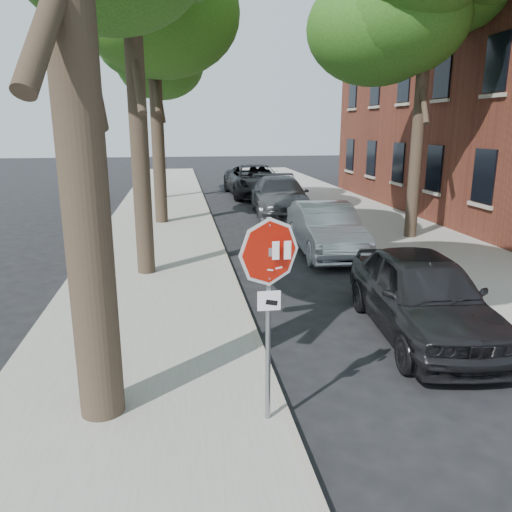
{
  "coord_description": "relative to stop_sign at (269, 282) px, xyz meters",
  "views": [
    {
      "loc": [
        -1.72,
        -5.56,
        3.73
      ],
      "look_at": [
        -0.72,
        0.83,
        2.05
      ],
      "focal_mm": 35.0,
      "sensor_mm": 36.0,
      "label": 1
    }
  ],
  "objects": [
    {
      "name": "car_c",
      "position": [
        3.3,
        15.41,
        -1.14
      ],
      "size": [
        2.66,
        5.75,
        1.63
      ],
      "primitive_type": "imported",
      "rotation": [
        0.0,
        0.0,
        -0.07
      ],
      "color": "#47474B",
      "rests_on": "ground"
    },
    {
      "name": "stop_sign",
      "position": [
        0.0,
        0.0,
        0.0
      ],
      "size": [
        0.76,
        0.34,
        2.61
      ],
      "color": "gray",
      "rests_on": "sidewalk_left"
    },
    {
      "name": "curb_left",
      "position": [
        0.25,
        12.03,
        -1.88
      ],
      "size": [
        0.12,
        55.0,
        0.13
      ],
      "primitive_type": "cube",
      "color": "#9E9384",
      "rests_on": "ground"
    },
    {
      "name": "car_b",
      "position": [
        3.3,
        8.62,
        -1.19
      ],
      "size": [
        1.8,
        4.66,
        1.51
      ],
      "primitive_type": "imported",
      "rotation": [
        0.0,
        0.0,
        -0.04
      ],
      "color": "#A2A4AA",
      "rests_on": "ground"
    },
    {
      "name": "curb_right",
      "position": [
        4.65,
        12.03,
        -1.88
      ],
      "size": [
        0.12,
        55.0,
        0.13
      ],
      "primitive_type": "cube",
      "color": "#9E9384",
      "rests_on": "ground"
    },
    {
      "name": "sidewalk_right",
      "position": [
        6.7,
        12.03,
        -1.89
      ],
      "size": [
        4.0,
        55.0,
        0.12
      ],
      "primitive_type": "cube",
      "color": "gray",
      "rests_on": "ground"
    },
    {
      "name": "tree_mid_b",
      "position": [
        -1.72,
        14.15,
        6.05
      ],
      "size": [
        5.88,
        5.46,
        10.36
      ],
      "color": "black",
      "rests_on": "sidewalk_left"
    },
    {
      "name": "sidewalk_left",
      "position": [
        -1.8,
        12.03,
        -1.89
      ],
      "size": [
        4.0,
        55.0,
        0.12
      ],
      "primitive_type": "cube",
      "color": "gray",
      "rests_on": "ground"
    },
    {
      "name": "car_a",
      "position": [
        3.3,
        2.49,
        -1.17
      ],
      "size": [
        2.24,
        4.69,
        1.55
      ],
      "primitive_type": "imported",
      "rotation": [
        0.0,
        0.0,
        -0.09
      ],
      "color": "black",
      "rests_on": "ground"
    },
    {
      "name": "tree_right",
      "position": [
        6.68,
        10.14,
        5.26
      ],
      "size": [
        5.29,
        4.91,
        9.33
      ],
      "color": "black",
      "rests_on": "sidewalk_right"
    },
    {
      "name": "car_d",
      "position": [
        3.17,
        21.6,
        -1.09
      ],
      "size": [
        3.04,
        6.25,
        1.71
      ],
      "primitive_type": "imported",
      "rotation": [
        0.0,
        0.0,
        0.03
      ],
      "color": "black",
      "rests_on": "ground"
    },
    {
      "name": "tree_far",
      "position": [
        -2.02,
        21.14,
        5.26
      ],
      "size": [
        5.29,
        4.91,
        9.33
      ],
      "color": "black",
      "rests_on": "sidewalk_left"
    },
    {
      "name": "ground",
      "position": [
        0.7,
        0.03,
        -1.95
      ],
      "size": [
        120.0,
        120.0,
        0.0
      ],
      "primitive_type": "plane",
      "color": "black",
      "rests_on": "ground"
    }
  ]
}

